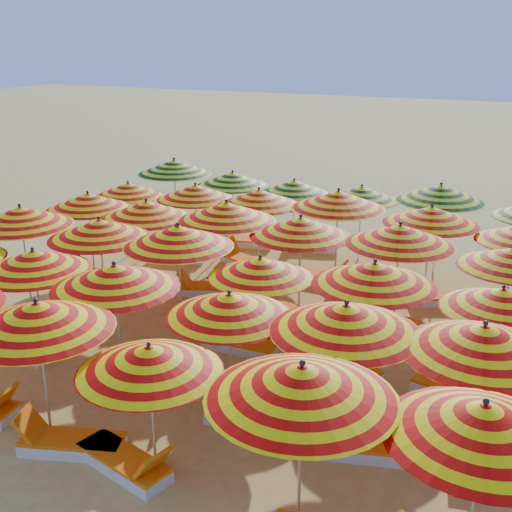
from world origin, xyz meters
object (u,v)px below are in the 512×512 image
object	(u,v)px
umbrella_7	(34,261)
umbrella_12	(21,216)
umbrella_4	(302,383)
umbrella_10	(346,318)
umbrella_8	(115,277)
umbrella_16	(374,274)
umbrella_24	(128,190)
umbrella_27	(338,200)
lounger_5	(154,378)
umbrella_23	(512,258)
umbrella_9	(229,305)
lounger_10	(339,366)
lounger_20	(442,299)
umbrella_3	(149,359)
umbrella_31	(233,179)
umbrella_33	(362,193)
umbrella_26	(259,197)
umbrella_18	(88,201)
umbrella_11	(484,340)
lounger_6	(251,415)
lounger_1	(70,443)
lounger_8	(508,469)
lounger_18	(244,261)
lounger_22	(246,241)
umbrella_25	(195,192)
lounger_23	(310,246)
umbrella_5	(484,421)
lounger_12	(103,275)
lounger_11	(460,393)
umbrella_2	(37,316)
umbrella_32	(294,187)
beachgoer_a	(330,296)
lounger_15	(417,330)
umbrella_15	(260,268)
umbrella_21	(301,227)
umbrella_19	(147,210)
umbrella_22	(400,235)
beachgoer_b	(379,302)
lounger_7	(372,447)
lounger_4	(20,347)
lounger_19	(317,276)
umbrella_20	(226,212)
umbrella_28	(431,215)
lounger_9	(238,343)
lounger_17	(180,256)
umbrella_13	(99,229)
lounger_13	(209,288)

from	to	relation	value
umbrella_7	umbrella_12	bearing A→B (deg)	138.60
umbrella_4	umbrella_10	world-z (taller)	umbrella_4
umbrella_4	umbrella_8	xyz separation A→B (m)	(-4.64, 2.28, -0.10)
umbrella_16	umbrella_24	distance (m)	10.03
umbrella_27	lounger_5	size ratio (longest dim) A/B	1.57
umbrella_23	umbrella_9	bearing A→B (deg)	-131.98
lounger_10	umbrella_10	bearing A→B (deg)	127.26
lounger_20	umbrella_3	bearing A→B (deg)	48.67
umbrella_31	umbrella_33	distance (m)	4.25
umbrella_26	umbrella_18	bearing A→B (deg)	-151.11
umbrella_11	lounger_6	world-z (taller)	umbrella_11
umbrella_12	lounger_1	xyz separation A→B (m)	(5.03, -4.42, -2.20)
lounger_10	umbrella_27	bearing A→B (deg)	-51.79
umbrella_10	lounger_10	size ratio (longest dim) A/B	1.43
umbrella_26	lounger_8	size ratio (longest dim) A/B	1.61
lounger_18	lounger_22	distance (m)	1.96
umbrella_16	umbrella_25	xyz separation A→B (m)	(-6.69, 4.72, -0.08)
lounger_23	lounger_8	bearing A→B (deg)	109.22
lounger_23	umbrella_5	bearing A→B (deg)	102.23
umbrella_26	lounger_12	bearing A→B (deg)	-145.23
umbrella_12	lounger_11	size ratio (longest dim) A/B	1.66
lounger_6	lounger_23	world-z (taller)	same
umbrella_2	umbrella_32	bearing A→B (deg)	90.47
beachgoer_a	umbrella_26	bearing A→B (deg)	24.23
lounger_11	lounger_15	size ratio (longest dim) A/B	1.00
umbrella_25	lounger_8	distance (m)	11.88
umbrella_26	lounger_15	world-z (taller)	umbrella_26
umbrella_18	umbrella_25	bearing A→B (deg)	48.42
umbrella_33	umbrella_23	bearing A→B (deg)	-44.23
umbrella_9	umbrella_12	distance (m)	7.25
umbrella_15	umbrella_21	xyz separation A→B (m)	(-0.05, 2.38, 0.23)
umbrella_19	umbrella_22	bearing A→B (deg)	3.28
lounger_23	beachgoer_b	size ratio (longest dim) A/B	1.24
beachgoer_b	lounger_15	bearing A→B (deg)	-144.32
lounger_7	lounger_20	size ratio (longest dim) A/B	1.00
lounger_4	lounger_15	world-z (taller)	same
umbrella_9	lounger_19	world-z (taller)	umbrella_9
umbrella_20	umbrella_32	world-z (taller)	umbrella_20
umbrella_11	lounger_20	world-z (taller)	umbrella_11
umbrella_22	beachgoer_b	xyz separation A→B (m)	(-0.29, -0.27, -1.58)
umbrella_7	umbrella_28	distance (m)	9.57
lounger_8	lounger_9	world-z (taller)	same
lounger_7	lounger_12	bearing A→B (deg)	137.80
lounger_5	beachgoer_a	bearing A→B (deg)	55.68
umbrella_33	lounger_19	bearing A→B (deg)	-102.77
umbrella_27	lounger_17	xyz separation A→B (m)	(-4.91, -0.23, -2.24)
umbrella_13	lounger_15	size ratio (longest dim) A/B	1.74
umbrella_8	umbrella_20	size ratio (longest dim) A/B	0.91
umbrella_4	umbrella_11	size ratio (longest dim) A/B	0.94
umbrella_19	lounger_13	world-z (taller)	umbrella_19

